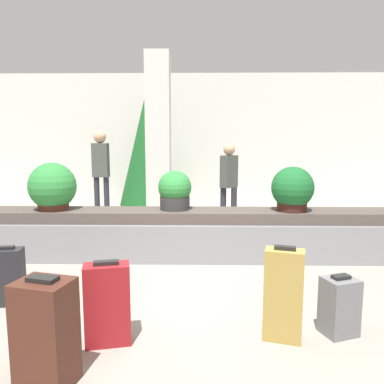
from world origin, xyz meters
The scene contains 15 objects.
ground_plane centered at (0.00, 0.00, 0.00)m, with size 18.00×18.00×0.00m, color gray.
back_wall centered at (0.00, 5.75, 1.60)m, with size 18.00×0.06×3.20m.
carousel centered at (0.00, 1.59, 0.32)m, with size 6.91×0.71×0.66m.
pillar centered at (-0.66, 3.55, 1.60)m, with size 0.44×0.44×3.20m.
suitcase_0 centered at (1.27, -0.49, 0.24)m, with size 0.33×0.30×0.51m.
suitcase_1 centered at (-1.80, 0.04, 0.28)m, with size 0.35×0.24×0.59m.
suitcase_2 centered at (-0.63, -0.66, 0.33)m, with size 0.39×0.26×0.68m.
suitcase_5 centered at (-0.91, -1.19, 0.36)m, with size 0.41×0.35×0.75m.
suitcase_6 centered at (0.78, -0.58, 0.38)m, with size 0.34×0.25×0.78m.
potted_plant_0 centered at (-1.92, 1.59, 0.97)m, with size 0.64×0.64×0.65m.
potted_plant_1 centered at (-0.24, 1.64, 0.92)m, with size 0.46×0.46×0.54m.
potted_plant_2 centered at (1.36, 1.56, 0.95)m, with size 0.57×0.57×0.60m.
traveler_0 centered at (0.65, 3.45, 0.91)m, with size 0.35×0.36×1.55m.
traveler_1 centered at (-1.91, 4.12, 1.10)m, with size 0.33×0.25×1.81m.
decorated_tree centered at (-1.10, 4.84, 1.33)m, with size 1.14×1.14×2.49m.
Camera 1 is at (0.09, -3.46, 1.62)m, focal length 35.00 mm.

